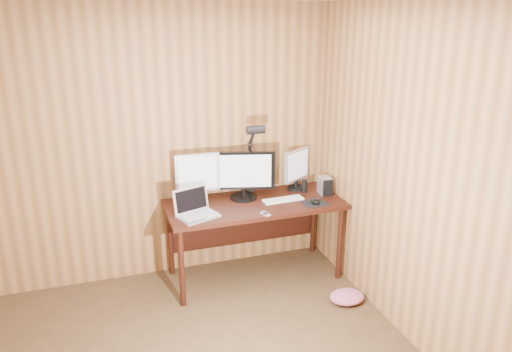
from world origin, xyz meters
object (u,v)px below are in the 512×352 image
mouse (315,201)px  speaker (304,186)px  desk (252,212)px  monitor_right (297,168)px  laptop (195,209)px  keyboard (283,199)px  desk_lamp (253,149)px  monitor_center (243,174)px  monitor_left (198,176)px  phone (265,214)px  hard_drive (325,186)px

mouse → speaker: bearing=87.1°
desk → monitor_right: bearing=15.6°
speaker → laptop: bearing=-168.2°
keyboard → monitor_right: bearing=43.9°
mouse → desk_lamp: desk_lamp is taller
mouse → desk_lamp: 0.75m
laptop → mouse: bearing=-22.9°
laptop → speaker: laptop is taller
monitor_center → desk_lamp: bearing=45.2°
mouse → monitor_left: bearing=160.9°
mouse → speaker: (0.03, 0.30, 0.04)m
keyboard → mouse: mouse is taller
phone → desk_lamp: bearing=70.3°
desk → speaker: size_ratio=12.53×
desk → mouse: size_ratio=13.46×
monitor_center → monitor_right: monitor_center is taller
monitor_left → desk: bearing=-10.8°
monitor_right → speaker: (0.04, -0.11, -0.15)m
monitor_left → speaker: size_ratio=3.55×
monitor_left → mouse: (0.99, -0.38, -0.22)m
desk → keyboard: (0.27, -0.11, 0.13)m
desk → monitor_right: 0.62m
laptop → speaker: 1.14m
monitor_left → laptop: size_ratio=1.15×
monitor_left → phone: monitor_left is taller
hard_drive → desk_lamp: desk_lamp is taller
monitor_center → monitor_left: monitor_left is taller
keyboard → monitor_left: bearing=160.6°
keyboard → mouse: size_ratio=3.25×
keyboard → monitor_center: bearing=149.5°
mouse → hard_drive: size_ratio=0.72×
hard_drive → desk_lamp: 0.78m
monitor_left → monitor_right: size_ratio=1.14×
monitor_center → desk_lamp: (0.11, 0.07, 0.22)m
mouse → phone: mouse is taller
desk → phone: phone is taller
monitor_right → hard_drive: (0.21, -0.21, -0.13)m
laptop → phone: size_ratio=3.61×
monitor_center → speaker: monitor_center is taller
desk → monitor_center: 0.37m
hard_drive → phone: hard_drive is taller
monitor_left → monitor_right: 0.98m
monitor_center → monitor_right: (0.56, 0.08, -0.02)m
desk → speaker: (0.54, 0.03, 0.19)m
speaker → desk_lamp: bearing=168.5°
mouse → speaker: size_ratio=0.93×
monitor_center → laptop: (-0.51, -0.26, -0.18)m
laptop → mouse: size_ratio=3.30×
monitor_right → speaker: bearing=-103.4°
mouse → desk_lamp: size_ratio=0.16×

